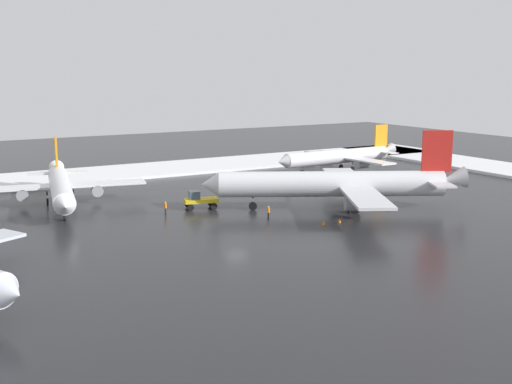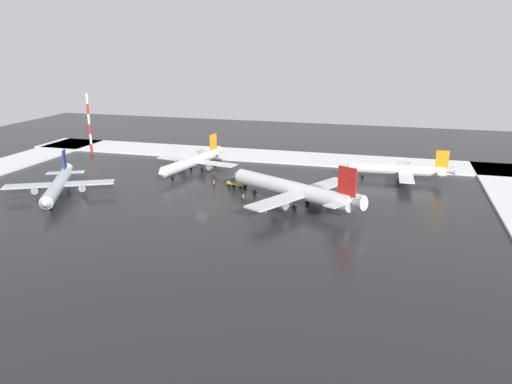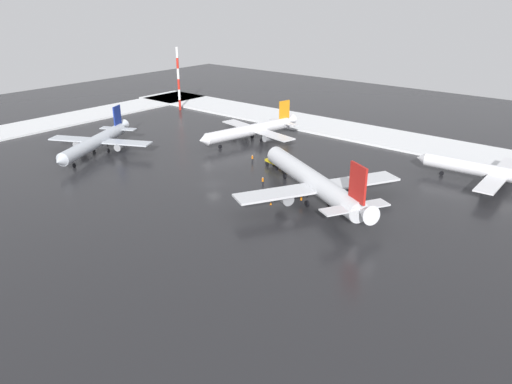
% 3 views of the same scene
% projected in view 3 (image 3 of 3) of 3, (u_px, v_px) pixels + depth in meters
% --- Properties ---
extents(ground_plane, '(240.00, 240.00, 0.00)m').
position_uv_depth(ground_plane, '(213.00, 184.00, 94.25)').
color(ground_plane, '#232326').
extents(snow_bank_far, '(152.00, 16.00, 0.52)m').
position_uv_depth(snow_bank_far, '(347.00, 130.00, 129.84)').
color(snow_bank_far, white).
rests_on(snow_bank_far, ground_plane).
extents(snow_bank_right, '(14.00, 116.00, 0.52)m').
position_uv_depth(snow_bank_right, '(34.00, 126.00, 133.83)').
color(snow_bank_right, white).
rests_on(snow_bank_right, ground_plane).
extents(airplane_distant_tail, '(33.19, 28.32, 10.73)m').
position_uv_depth(airplane_distant_tail, '(313.00, 181.00, 85.83)').
color(airplane_distant_tail, silver).
rests_on(airplane_distant_tail, ground_plane).
extents(airplane_parked_starboard, '(23.06, 27.08, 8.66)m').
position_uv_depth(airplane_parked_starboard, '(96.00, 142.00, 110.61)').
color(airplane_parked_starboard, silver).
rests_on(airplane_parked_starboard, ground_plane).
extents(airplane_parked_portside, '(27.56, 22.82, 8.19)m').
position_uv_depth(airplane_parked_portside, '(490.00, 172.00, 92.85)').
color(airplane_parked_portside, white).
rests_on(airplane_parked_portside, ground_plane).
extents(airplane_far_rear, '(24.05, 28.75, 8.59)m').
position_uv_depth(airplane_far_rear, '(251.00, 130.00, 120.08)').
color(airplane_far_rear, white).
rests_on(airplane_far_rear, ground_plane).
extents(pushback_tug, '(5.01, 3.32, 2.50)m').
position_uv_depth(pushback_tug, '(275.00, 161.00, 103.24)').
color(pushback_tug, gold).
rests_on(pushback_tug, ground_plane).
extents(ground_crew_beside_wing, '(0.36, 0.36, 1.71)m').
position_uv_depth(ground_crew_beside_wing, '(252.00, 158.00, 105.86)').
color(ground_crew_beside_wing, black).
rests_on(ground_crew_beside_wing, ground_plane).
extents(ground_crew_mid_apron, '(0.36, 0.36, 1.71)m').
position_uv_depth(ground_crew_mid_apron, '(301.00, 200.00, 84.86)').
color(ground_crew_mid_apron, black).
rests_on(ground_crew_mid_apron, ground_plane).
extents(ground_crew_by_nose_gear, '(0.36, 0.36, 1.71)m').
position_uv_depth(ground_crew_by_nose_gear, '(263.00, 181.00, 93.25)').
color(ground_crew_by_nose_gear, black).
rests_on(ground_crew_by_nose_gear, ground_plane).
extents(antenna_mast, '(0.70, 0.70, 18.71)m').
position_uv_depth(antenna_mast, '(178.00, 79.00, 149.98)').
color(antenna_mast, red).
rests_on(antenna_mast, ground_plane).
extents(traffic_cone_near_nose, '(0.36, 0.36, 0.55)m').
position_uv_depth(traffic_cone_near_nose, '(271.00, 203.00, 85.22)').
color(traffic_cone_near_nose, orange).
rests_on(traffic_cone_near_nose, ground_plane).
extents(traffic_cone_mid_line, '(0.36, 0.36, 0.55)m').
position_uv_depth(traffic_cone_mid_line, '(260.00, 199.00, 86.67)').
color(traffic_cone_mid_line, orange).
rests_on(traffic_cone_mid_line, ground_plane).
extents(traffic_cone_wingtip_side, '(0.36, 0.36, 0.55)m').
position_uv_depth(traffic_cone_wingtip_side, '(349.00, 201.00, 86.06)').
color(traffic_cone_wingtip_side, orange).
rests_on(traffic_cone_wingtip_side, ground_plane).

